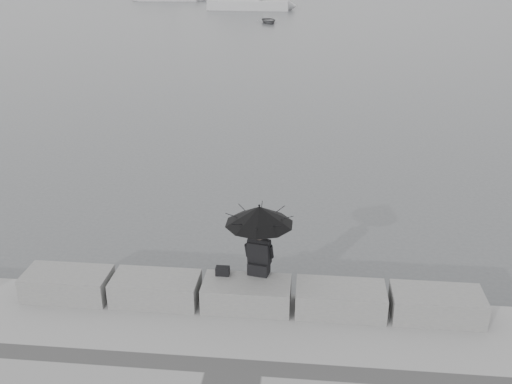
# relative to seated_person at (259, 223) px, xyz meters

# --- Properties ---
(ground) EXTENTS (360.00, 360.00, 0.00)m
(ground) POSITION_rel_seated_person_xyz_m (-0.19, 0.07, -2.02)
(ground) COLOR #4A4D50
(ground) RESTS_ON ground
(stone_block_far_left) EXTENTS (1.60, 0.80, 0.50)m
(stone_block_far_left) POSITION_rel_seated_person_xyz_m (-3.59, -0.38, -1.27)
(stone_block_far_left) COLOR slate
(stone_block_far_left) RESTS_ON promenade
(stone_block_left) EXTENTS (1.60, 0.80, 0.50)m
(stone_block_left) POSITION_rel_seated_person_xyz_m (-1.89, -0.38, -1.27)
(stone_block_left) COLOR slate
(stone_block_left) RESTS_ON promenade
(stone_block_centre) EXTENTS (1.60, 0.80, 0.50)m
(stone_block_centre) POSITION_rel_seated_person_xyz_m (-0.19, -0.38, -1.27)
(stone_block_centre) COLOR slate
(stone_block_centre) RESTS_ON promenade
(stone_block_right) EXTENTS (1.60, 0.80, 0.50)m
(stone_block_right) POSITION_rel_seated_person_xyz_m (1.51, -0.38, -1.27)
(stone_block_right) COLOR slate
(stone_block_right) RESTS_ON promenade
(stone_block_far_right) EXTENTS (1.60, 0.80, 0.50)m
(stone_block_far_right) POSITION_rel_seated_person_xyz_m (3.21, -0.38, -1.27)
(stone_block_far_right) COLOR slate
(stone_block_far_right) RESTS_ON promenade
(seated_person) EXTENTS (1.26, 1.26, 1.39)m
(seated_person) POSITION_rel_seated_person_xyz_m (0.00, 0.00, 0.00)
(seated_person) COLOR black
(seated_person) RESTS_ON stone_block_centre
(bag) EXTENTS (0.26, 0.15, 0.16)m
(bag) POSITION_rel_seated_person_xyz_m (-0.67, -0.15, -0.94)
(bag) COLOR black
(bag) RESTS_ON stone_block_centre
(motor_cruiser) EXTENTS (9.80, 3.06, 4.50)m
(motor_cruiser) POSITION_rel_seated_person_xyz_m (-7.27, 62.39, -1.13)
(motor_cruiser) COLOR #BABABD
(motor_cruiser) RESTS_ON ground
(dinghy) EXTENTS (3.18, 2.07, 0.50)m
(dinghy) POSITION_rel_seated_person_xyz_m (-3.77, 48.80, -1.78)
(dinghy) COLOR gray
(dinghy) RESTS_ON ground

